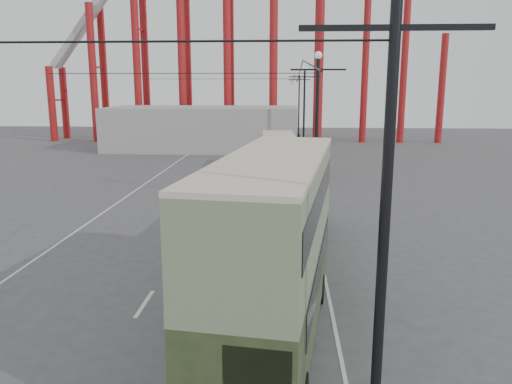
# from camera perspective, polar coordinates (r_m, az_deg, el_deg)

# --- Properties ---
(ground) EXTENTS (160.00, 160.00, 0.00)m
(ground) POSITION_cam_1_polar(r_m,az_deg,el_deg) (14.38, -13.17, -19.09)
(ground) COLOR #49484B
(ground) RESTS_ON ground
(road_markings) EXTENTS (12.52, 120.00, 0.01)m
(road_markings) POSITION_cam_1_polar(r_m,az_deg,el_deg) (32.64, -4.86, -1.07)
(road_markings) COLOR silver
(road_markings) RESTS_ON ground
(lamp_post_near) EXTENTS (3.20, 0.44, 10.80)m
(lamp_post_near) POSITION_cam_1_polar(r_m,az_deg,el_deg) (8.96, 15.48, 14.85)
(lamp_post_near) COLOR black
(lamp_post_near) RESTS_ON ground
(lamp_post_mid) EXTENTS (3.20, 0.44, 9.32)m
(lamp_post_mid) POSITION_cam_1_polar(r_m,az_deg,el_deg) (29.93, 6.92, 6.77)
(lamp_post_mid) COLOR black
(lamp_post_mid) RESTS_ON ground
(lamp_post_far) EXTENTS (3.20, 0.44, 9.32)m
(lamp_post_far) POSITION_cam_1_polar(r_m,az_deg,el_deg) (51.86, 5.50, 8.97)
(lamp_post_far) COLOR black
(lamp_post_far) RESTS_ON ground
(lamp_post_distant) EXTENTS (3.20, 0.44, 9.32)m
(lamp_post_distant) POSITION_cam_1_polar(r_m,az_deg,el_deg) (73.83, 4.93, 9.86)
(lamp_post_distant) COLOR black
(lamp_post_distant) RESTS_ON ground
(fairground_shed) EXTENTS (22.00, 10.00, 5.00)m
(fairground_shed) POSITION_cam_1_polar(r_m,az_deg,el_deg) (59.77, -6.04, 7.26)
(fairground_shed) COLOR #9C9C97
(fairground_shed) RESTS_ON ground
(double_decker_bus) EXTENTS (3.93, 10.50, 5.50)m
(double_decker_bus) POSITION_cam_1_polar(r_m,az_deg,el_deg) (14.19, 2.04, -5.53)
(double_decker_bus) COLOR #2E3A1F
(double_decker_bus) RESTS_ON ground
(single_decker_green) EXTENTS (3.56, 11.91, 3.32)m
(single_decker_green) POSITION_cam_1_polar(r_m,az_deg,el_deg) (22.02, 3.04, -2.44)
(single_decker_green) COLOR gray
(single_decker_green) RESTS_ON ground
(single_decker_cream) EXTENTS (3.31, 10.81, 3.32)m
(single_decker_cream) POSITION_cam_1_polar(r_m,az_deg,el_deg) (42.09, 2.69, 4.48)
(single_decker_cream) COLOR beige
(single_decker_cream) RESTS_ON ground
(pedestrian) EXTENTS (0.65, 0.44, 1.74)m
(pedestrian) POSITION_cam_1_polar(r_m,az_deg,el_deg) (20.24, -1.54, -6.69)
(pedestrian) COLOR black
(pedestrian) RESTS_ON ground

